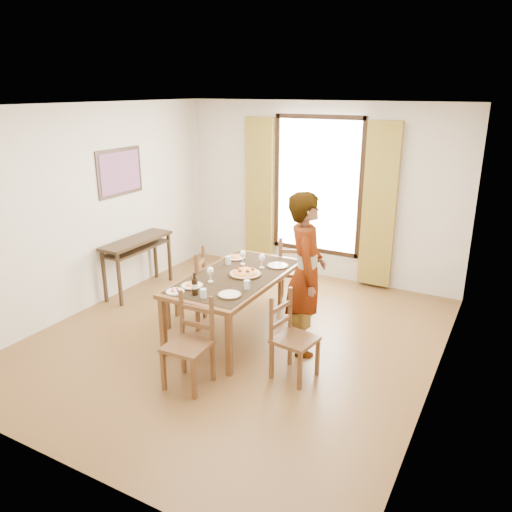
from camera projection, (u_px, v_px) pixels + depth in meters
The scene contains 22 objects.
ground at pixel (237, 338), 6.03m from camera, with size 5.00×5.00×0.00m, color brown.
room_shell at pixel (241, 211), 5.65m from camera, with size 4.60×5.10×2.74m.
console_table at pixel (137, 247), 7.23m from camera, with size 0.38×1.20×0.80m.
dining_table at pixel (236, 280), 5.95m from camera, with size 0.98×1.85×0.76m.
chair_west at pixel (189, 290), 6.26m from camera, with size 0.57×0.57×1.00m.
chair_north at pixel (295, 272), 6.85m from camera, with size 0.57×0.57×1.00m.
chair_south at pixel (189, 345), 4.97m from camera, with size 0.44×0.44×0.94m.
chair_east at pixel (292, 339), 5.11m from camera, with size 0.46×0.46×0.91m.
man at pixel (306, 274), 5.50m from camera, with size 0.67×0.79×1.84m, color gray.
plate_sw at pixel (192, 284), 5.58m from camera, with size 0.27×0.27×0.05m, color silver, non-canonical shape.
plate_se at pixel (230, 293), 5.34m from camera, with size 0.27×0.27×0.05m, color silver, non-canonical shape.
plate_nw at pixel (236, 257), 6.50m from camera, with size 0.27×0.27×0.05m, color silver, non-canonical shape.
plate_ne at pixel (277, 264), 6.21m from camera, with size 0.27×0.27×0.05m, color silver, non-canonical shape.
pasta_platter at pixel (245, 271), 5.92m from camera, with size 0.40×0.40×0.10m, color #D9541B, non-canonical shape.
caprese_plate at pixel (175, 290), 5.43m from camera, with size 0.20×0.20×0.04m, color silver, non-canonical shape.
wine_glass_a at pixel (210, 274), 5.70m from camera, with size 0.08×0.08×0.18m, color white, non-canonical shape.
wine_glass_b at pixel (262, 261), 6.15m from camera, with size 0.08×0.08×0.18m, color white, non-canonical shape.
wine_glass_c at pixel (243, 257), 6.27m from camera, with size 0.08×0.08×0.18m, color white, non-canonical shape.
tumbler_a at pixel (247, 285), 5.51m from camera, with size 0.07×0.07×0.10m, color silver.
tumbler_b at pixel (228, 260), 6.29m from camera, with size 0.07×0.07×0.10m, color silver.
tumbler_c at pixel (203, 293), 5.28m from camera, with size 0.07×0.07×0.10m, color silver.
wine_bottle at pixel (195, 284), 5.33m from camera, with size 0.07×0.07×0.25m, color black, non-canonical shape.
Camera 1 is at (2.78, -4.63, 2.87)m, focal length 35.00 mm.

